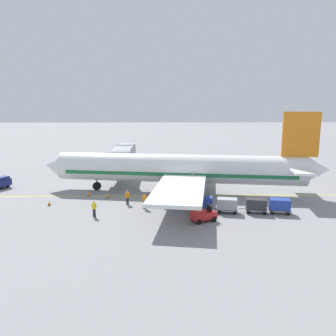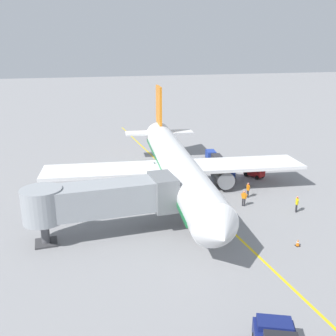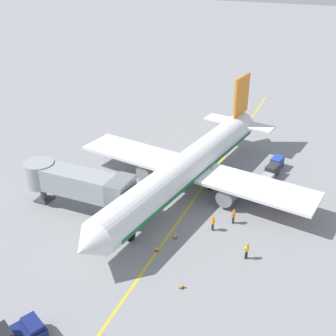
# 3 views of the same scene
# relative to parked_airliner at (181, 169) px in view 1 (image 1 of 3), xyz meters

# --- Properties ---
(ground_plane) EXTENTS (400.00, 400.00, 0.00)m
(ground_plane) POSITION_rel_parked_airliner_xyz_m (-1.42, 0.83, -3.19)
(ground_plane) COLOR gray
(gate_lead_in_line) EXTENTS (0.24, 80.00, 0.01)m
(gate_lead_in_line) POSITION_rel_parked_airliner_xyz_m (-1.42, 0.83, -3.18)
(gate_lead_in_line) COLOR gold
(gate_lead_in_line) RESTS_ON ground
(parked_airliner) EXTENTS (30.44, 37.27, 10.63)m
(parked_airliner) POSITION_rel_parked_airliner_xyz_m (0.00, 0.00, 0.00)
(parked_airliner) COLOR white
(parked_airliner) RESTS_ON ground
(jet_bridge) EXTENTS (12.98, 3.50, 4.98)m
(jet_bridge) POSITION_rel_parked_airliner_xyz_m (9.64, 8.64, 0.27)
(jet_bridge) COLOR #93999E
(jet_bridge) RESTS_ON ground
(baggage_tug_lead) EXTENTS (2.13, 2.77, 1.62)m
(baggage_tug_lead) POSITION_rel_parked_airliner_xyz_m (-11.19, -1.56, -2.47)
(baggage_tug_lead) COLOR #B21E1E
(baggage_tug_lead) RESTS_ON ground
(baggage_cart_front) EXTENTS (1.71, 2.98, 1.58)m
(baggage_cart_front) POSITION_rel_parked_airliner_xyz_m (-7.65, -1.97, -2.24)
(baggage_cart_front) COLOR #4C4C51
(baggage_cart_front) RESTS_ON ground
(baggage_cart_second_in_train) EXTENTS (1.71, 2.98, 1.58)m
(baggage_cart_second_in_train) POSITION_rel_parked_airliner_xyz_m (-8.49, -4.50, -2.24)
(baggage_cart_second_in_train) COLOR #4C4C51
(baggage_cart_second_in_train) RESTS_ON ground
(baggage_cart_third_in_train) EXTENTS (1.71, 2.98, 1.58)m
(baggage_cart_third_in_train) POSITION_rel_parked_airliner_xyz_m (-8.63, -7.61, -2.24)
(baggage_cart_third_in_train) COLOR #4C4C51
(baggage_cart_third_in_train) RESTS_ON ground
(baggage_cart_tail_end) EXTENTS (1.71, 2.98, 1.58)m
(baggage_cart_tail_end) POSITION_rel_parked_airliner_xyz_m (-8.81, -10.06, -2.24)
(baggage_cart_tail_end) COLOR #4C4C51
(baggage_cart_tail_end) RESTS_ON ground
(ground_crew_wing_walker) EXTENTS (0.29, 0.73, 1.69)m
(ground_crew_wing_walker) POSITION_rel_parked_airliner_xyz_m (-6.87, 4.40, -2.23)
(ground_crew_wing_walker) COLOR #232328
(ground_crew_wing_walker) RESTS_ON ground
(ground_crew_loader) EXTENTS (0.57, 0.58, 1.69)m
(ground_crew_loader) POSITION_rel_parked_airliner_xyz_m (-5.25, 6.46, -2.23)
(ground_crew_loader) COLOR #232328
(ground_crew_loader) RESTS_ON ground
(ground_crew_marshaller) EXTENTS (0.42, 0.68, 1.69)m
(ground_crew_marshaller) POSITION_rel_parked_airliner_xyz_m (-9.53, 9.46, -2.23)
(ground_crew_marshaller) COLOR #232328
(ground_crew_marshaller) RESTS_ON ground
(safety_cone_nose_left) EXTENTS (0.36, 0.36, 0.59)m
(safety_cone_nose_left) POSITION_rel_parked_airliner_xyz_m (-1.30, 11.84, -2.90)
(safety_cone_nose_left) COLOR black
(safety_cone_nose_left) RESTS_ON ground
(safety_cone_nose_right) EXTENTS (0.36, 0.36, 0.59)m
(safety_cone_nose_right) POSITION_rel_parked_airliner_xyz_m (-5.39, 15.47, -2.90)
(safety_cone_nose_right) COLOR black
(safety_cone_nose_right) RESTS_ON ground
(safety_cone_wing_tip) EXTENTS (0.36, 0.36, 0.59)m
(safety_cone_wing_tip) POSITION_rel_parked_airliner_xyz_m (-2.22, 9.27, -2.90)
(safety_cone_wing_tip) COLOR black
(safety_cone_wing_tip) RESTS_ON ground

